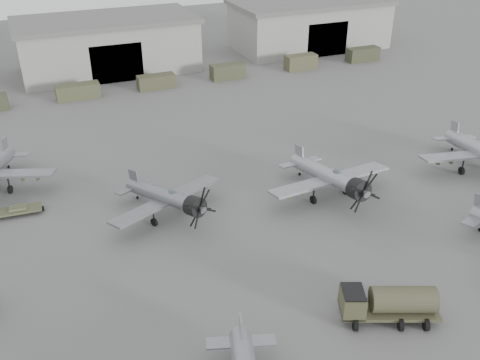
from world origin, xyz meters
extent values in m
plane|color=#5E5E5C|center=(0.00, 0.00, 0.00)|extent=(220.00, 220.00, 0.00)
cube|color=#9B9B91|center=(0.00, 62.00, 4.00)|extent=(28.00, 14.00, 8.00)
cube|color=#63625E|center=(0.00, 62.00, 8.35)|extent=(29.00, 14.80, 0.70)
cube|color=black|center=(0.00, 55.20, 3.00)|extent=(8.12, 0.40, 6.00)
cube|color=#9B9B91|center=(38.00, 62.00, 4.00)|extent=(28.00, 14.00, 8.00)
cube|color=#63625E|center=(38.00, 62.00, 8.35)|extent=(29.00, 14.80, 0.70)
cube|color=black|center=(38.00, 55.20, 3.00)|extent=(8.12, 0.40, 6.00)
cube|color=#45472F|center=(-6.98, 50.00, 1.08)|extent=(6.23, 2.20, 2.16)
cube|color=#42432C|center=(4.74, 50.00, 1.03)|extent=(5.71, 2.20, 2.06)
cube|color=#3E412A|center=(16.54, 50.00, 1.19)|extent=(5.51, 2.20, 2.37)
cube|color=#494930|center=(29.87, 50.00, 1.21)|extent=(5.40, 2.20, 2.42)
cube|color=#393B27|center=(42.31, 50.00, 1.17)|extent=(5.91, 2.20, 2.35)
cube|color=gray|center=(-4.18, -4.36, 2.33)|extent=(0.63, 1.60, 1.97)
cylinder|color=black|center=(-4.28, -4.64, 0.15)|extent=(0.21, 0.34, 0.32)
cylinder|color=black|center=(21.41, 0.67, 0.16)|extent=(0.22, 0.37, 0.35)
cylinder|color=gray|center=(-4.08, 14.48, 2.10)|extent=(5.34, 9.83, 2.97)
cylinder|color=black|center=(-2.30, 10.37, 2.81)|extent=(2.26, 2.10, 1.98)
cube|color=gray|center=(-3.86, 13.95, 1.86)|extent=(11.75, 6.67, 0.53)
cube|color=gray|center=(-5.87, 18.58, 2.25)|extent=(0.74, 1.50, 1.90)
ellipsoid|color=#3F4C54|center=(-3.48, 13.08, 2.96)|extent=(0.98, 1.28, 0.53)
cylinder|color=black|center=(-5.44, 13.06, 0.33)|extent=(0.55, 0.80, 0.76)
cylinder|color=black|center=(-2.12, 14.50, 0.33)|extent=(0.55, 0.80, 0.76)
cylinder|color=black|center=(-5.76, 18.32, 0.14)|extent=(0.23, 0.32, 0.30)
cylinder|color=#989BA1|center=(11.87, 11.82, 2.30)|extent=(2.47, 11.15, 3.26)
cylinder|color=black|center=(12.27, 6.93, 3.07)|extent=(2.11, 1.81, 2.17)
cube|color=#989BA1|center=(11.92, 11.19, 2.03)|extent=(13.18, 3.37, 0.59)
cube|color=#989BA1|center=(11.46, 16.70, 2.46)|extent=(0.27, 1.74, 2.08)
ellipsoid|color=#3F4C54|center=(12.00, 10.15, 3.24)|extent=(0.73, 1.30, 0.58)
cylinder|color=black|center=(9.96, 10.82, 0.36)|extent=(0.36, 0.86, 0.83)
cylinder|color=black|center=(13.91, 11.15, 0.36)|extent=(0.36, 0.86, 0.83)
cylinder|color=black|center=(11.49, 16.39, 0.16)|extent=(0.15, 0.34, 0.33)
cylinder|color=#999BA1|center=(29.94, 10.27, 2.37)|extent=(4.15, 11.48, 3.36)
cube|color=#999BA1|center=(31.08, 15.19, 2.54)|extent=(0.53, 1.77, 2.15)
cylinder|color=black|center=(27.75, 9.89, 0.38)|extent=(0.49, 0.91, 0.86)
cylinder|color=black|center=(31.01, 14.88, 0.16)|extent=(0.20, 0.36, 0.34)
cube|color=gray|center=(-17.24, 30.70, 2.50)|extent=(0.73, 1.70, 2.11)
cylinder|color=black|center=(-17.35, 24.55, 0.37)|extent=(0.57, 0.90, 0.85)
cylinder|color=black|center=(-17.35, 30.41, 0.16)|extent=(0.24, 0.36, 0.34)
cube|color=#45442D|center=(6.96, -5.21, 0.74)|extent=(7.29, 4.79, 0.25)
cube|color=#45442D|center=(4.48, -4.17, 1.54)|extent=(2.35, 2.72, 1.69)
cylinder|color=#45442D|center=(7.78, -5.55, 1.74)|extent=(4.94, 3.51, 1.89)
cube|color=black|center=(4.48, -4.17, 2.43)|extent=(2.14, 2.41, 0.15)
cylinder|color=black|center=(4.13, -5.26, 0.45)|extent=(0.62, 0.94, 0.89)
cylinder|color=black|center=(9.60, -5.08, 0.45)|extent=(0.62, 0.94, 0.89)
cube|color=#494B31|center=(-16.79, 19.86, 0.50)|extent=(4.30, 1.83, 0.20)
cylinder|color=black|center=(-16.79, 19.86, 0.22)|extent=(1.69, 0.60, 0.49)
cylinder|color=#494B31|center=(-16.79, 19.86, 0.72)|extent=(1.57, 0.46, 0.35)
camera|label=1|loc=(-14.11, -27.74, 27.38)|focal=40.00mm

